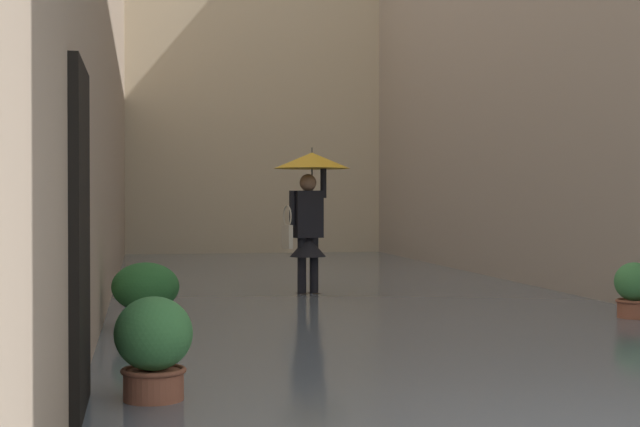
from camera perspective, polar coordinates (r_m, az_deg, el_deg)
The scene contains 7 objects.
ground_plane at distance 13.67m, azimuth 0.70°, elevation -4.97°, with size 60.00×60.00×0.00m, color gray.
flood_water at distance 13.67m, azimuth 0.70°, elevation -4.77°, with size 6.93×24.79×0.10m, color slate.
building_facade_far at distance 24.10m, azimuth -4.17°, elevation 10.16°, with size 9.73×1.80×10.57m, color beige.
person_wading at distance 13.07m, azimuth -0.61°, elevation 1.34°, with size 1.05×1.05×2.10m.
potted_plant_mid_left at distance 10.94m, azimuth 18.27°, elevation -4.51°, with size 0.43×0.43×0.70m.
potted_plant_near_right at distance 6.26m, azimuth -9.92°, elevation -8.04°, with size 0.50×0.50×0.76m.
potted_plant_mid_right at distance 9.72m, azimuth -10.39°, elevation -4.76°, with size 0.67×0.67×0.76m.
Camera 1 is at (2.66, 3.95, 1.39)m, focal length 53.53 mm.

